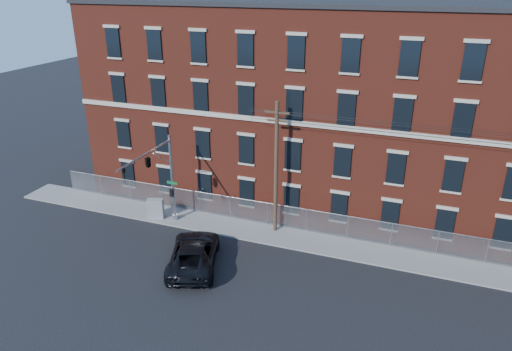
{
  "coord_description": "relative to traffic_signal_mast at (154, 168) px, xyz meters",
  "views": [
    {
      "loc": [
        11.66,
        -24.51,
        17.93
      ],
      "look_at": [
        1.05,
        4.0,
        5.11
      ],
      "focal_mm": 33.23,
      "sensor_mm": 36.0,
      "label": 1
    }
  ],
  "objects": [
    {
      "name": "utility_pole_near",
      "position": [
        8.0,
        3.42,
        -0.05
      ],
      "size": [
        1.8,
        0.28,
        10.0
      ],
      "color": "#4A3625",
      "rests_on": "ground"
    },
    {
      "name": "ground",
      "position": [
        6.0,
        -2.18,
        -5.39
      ],
      "size": [
        140.0,
        140.0,
        0.0
      ],
      "primitive_type": "plane",
      "color": "black",
      "rests_on": "ground"
    },
    {
      "name": "traffic_signal_mast",
      "position": [
        0.0,
        0.0,
        0.0
      ],
      "size": [
        0.9,
        6.75,
        7.0
      ],
      "color": "#9EA0A5",
      "rests_on": "ground"
    },
    {
      "name": "sidewalk",
      "position": [
        18.0,
        2.82,
        -5.33
      ],
      "size": [
        65.0,
        3.0,
        0.12
      ],
      "primitive_type": "cube",
      "color": "gray",
      "rests_on": "ground"
    },
    {
      "name": "chain_link_fence",
      "position": [
        18.0,
        4.12,
        -4.33
      ],
      "size": [
        59.06,
        0.06,
        1.85
      ],
      "color": "#A5A8AD",
      "rests_on": "ground"
    },
    {
      "name": "pickup_truck",
      "position": [
        4.33,
        -2.78,
        -4.49
      ],
      "size": [
        4.99,
        7.12,
        1.81
      ],
      "primitive_type": "imported",
      "rotation": [
        0.0,
        0.0,
        3.48
      ],
      "color": "black",
      "rests_on": "ground"
    },
    {
      "name": "mill_building",
      "position": [
        18.0,
        11.75,
        2.76
      ],
      "size": [
        55.3,
        14.32,
        16.3
      ],
      "color": "maroon",
      "rests_on": "ground"
    },
    {
      "name": "utility_cabinet",
      "position": [
        -1.55,
        2.02,
        -4.48
      ],
      "size": [
        1.4,
        1.01,
        1.58
      ],
      "primitive_type": "cube",
      "rotation": [
        0.0,
        0.0,
        0.33
      ],
      "color": "gray",
      "rests_on": "sidewalk"
    }
  ]
}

